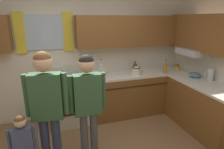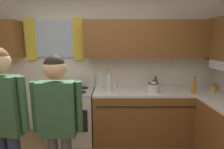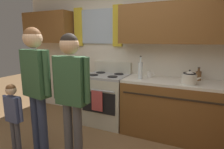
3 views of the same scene
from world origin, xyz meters
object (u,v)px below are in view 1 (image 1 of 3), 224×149
Objects in this scene: water_pitcher at (210,75)px; mixing_bowl at (195,75)px; adult_in_plaid at (88,98)px; cup_terracotta at (176,66)px; bottle_tall_clear at (101,71)px; stove_oven at (69,100)px; mug_mustard_yellow at (177,68)px; stovetop_kettle at (136,70)px; bottle_squat_brown at (135,67)px; small_child at (23,143)px; bottle_oil_amber at (165,68)px; mug_ceramic_white at (104,72)px; adult_holding_child at (47,101)px.

water_pitcher is 0.98× the size of mixing_bowl.
mixing_bowl is 2.31m from adult_in_plaid.
cup_terracotta is 1.03m from water_pitcher.
bottle_tall_clear reaches higher than mixing_bowl.
stove_oven is 10.11× the size of cup_terracotta.
mug_mustard_yellow is 0.44× the size of stovetop_kettle.
bottle_squat_brown is 0.94m from mug_mustard_yellow.
mug_mustard_yellow reaches higher than small_child.
mug_mustard_yellow is at bearing 90.21° from mixing_bowl.
adult_in_plaid is at bearing -82.61° from stove_oven.
bottle_oil_amber is 1.36m from bottle_tall_clear.
adult_holding_child reaches higher than mug_ceramic_white.
mug_ceramic_white is 0.08× the size of adult_holding_child.
stove_oven is 2.44m from mug_mustard_yellow.
cup_terracotta is 2.74m from adult_in_plaid.
bottle_squat_brown is at bearing 38.06° from adult_holding_child.
bottle_tall_clear is 3.37× the size of cup_terracotta.
cup_terracotta is (1.78, 0.03, -0.01)m from mug_ceramic_white.
bottle_tall_clear reaches higher than small_child.
stovetop_kettle reaches higher than mixing_bowl.
bottle_tall_clear is 1.23m from adult_in_plaid.
stovetop_kettle is 1.24× the size of water_pitcher.
stovetop_kettle reaches higher than stove_oven.
mixing_bowl reaches higher than small_child.
bottle_squat_brown is at bearing 46.62° from adult_in_plaid.
mug_ceramic_white is 0.08× the size of adult_in_plaid.
bottle_tall_clear is 2.03m from water_pitcher.
bottle_squat_brown is at bearing 144.04° from bottle_oil_amber.
stovetop_kettle is at bearing 32.98° from adult_holding_child.
mixing_bowl is 0.13× the size of adult_holding_child.
mug_ceramic_white is 1.04× the size of mug_mustard_yellow.
water_pitcher is 0.14× the size of adult_in_plaid.
bottle_tall_clear is at bearing 175.77° from stovetop_kettle.
mug_ceramic_white is at bearing 166.13° from bottle_oil_amber.
bottle_oil_amber is 0.59m from mixing_bowl.
water_pitcher is (2.51, -0.89, 0.54)m from stove_oven.
stovetop_kettle is (-1.17, -0.28, 0.06)m from cup_terracotta.
water_pitcher reaches higher than mug_ceramic_white.
adult_in_plaid is (-0.48, -1.13, -0.04)m from bottle_tall_clear.
stove_oven is at bearing -176.79° from cup_terracotta.
stovetop_kettle is (0.72, -0.05, -0.05)m from bottle_tall_clear.
stove_oven is 1.54m from small_child.
cup_terracotta is 3.55m from small_child.
bottle_squat_brown is 2.67m from small_child.
adult_holding_child is 0.51m from adult_in_plaid.
stove_oven is at bearing -173.14° from bottle_squat_brown.
stovetop_kettle reaches higher than mug_mustard_yellow.
stovetop_kettle reaches higher than small_child.
bottle_tall_clear is 1.34× the size of stovetop_kettle.
stovetop_kettle is at bearing 146.96° from water_pitcher.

